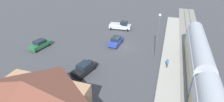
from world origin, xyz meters
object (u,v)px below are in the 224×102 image
sedan_green (40,44)px  pickup_silver (120,26)px  sedan_blue (116,41)px  sedan_black (84,68)px  passenger_train (205,84)px  pedestrian_on_platform (168,62)px  light_pole_near_platform (158,31)px

sedan_green → pickup_silver: (-12.72, -15.07, 0.15)m
sedan_blue → pickup_silver: pickup_silver is taller
sedan_blue → sedan_black: size_ratio=0.96×
sedan_blue → sedan_green: (14.21, 6.21, 0.00)m
pickup_silver → sedan_green: bearing=49.8°
passenger_train → sedan_black: bearing=-4.8°
pedestrian_on_platform → pickup_silver: (12.19, -15.09, -0.25)m
pedestrian_on_platform → light_pole_near_platform: size_ratio=0.21×
sedan_black → pickup_silver: 20.34m
passenger_train → sedan_blue: size_ratio=7.63×
light_pole_near_platform → sedan_black: bearing=40.1°
sedan_blue → sedan_green: bearing=23.6°
pedestrian_on_platform → sedan_green: 24.91m
passenger_train → pickup_silver: passenger_train is taller
light_pole_near_platform → sedan_blue: bearing=-18.7°
pedestrian_on_platform → pickup_silver: size_ratio=0.31×
sedan_green → pickup_silver: pickup_silver is taller
passenger_train → light_pole_near_platform: (6.80, -10.07, 2.30)m
passenger_train → sedan_black: size_ratio=7.35×
passenger_train → sedan_black: passenger_train is taller
pedestrian_on_platform → light_pole_near_platform: bearing=-55.9°
passenger_train → pedestrian_on_platform: 8.21m
sedan_green → light_pole_near_platform: bearing=-171.5°
passenger_train → pickup_silver: size_ratio=6.38×
sedan_green → light_pole_near_platform: light_pole_near_platform is taller
sedan_blue → sedan_black: (1.84, 11.48, 0.00)m
sedan_green → light_pole_near_platform: 23.26m
passenger_train → pedestrian_on_platform: (4.50, -6.68, -1.58)m
pickup_silver → light_pole_near_platform: light_pole_near_platform is taller
pickup_silver → light_pole_near_platform: size_ratio=0.67×
pedestrian_on_platform → sedan_black: size_ratio=0.36×
sedan_green → sedan_black: size_ratio=0.99×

